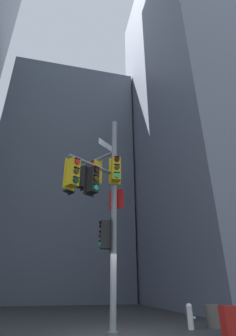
# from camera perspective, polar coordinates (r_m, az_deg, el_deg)

# --- Properties ---
(building_tower_right) EXTENTS (17.44, 17.44, 41.98)m
(building_tower_right) POSITION_cam_1_polar(r_m,az_deg,el_deg) (32.45, 21.72, 13.71)
(building_tower_right) COLOR slate
(building_tower_right) RESTS_ON ground
(building_mid_block) EXTENTS (15.32, 15.32, 28.27)m
(building_mid_block) POSITION_cam_1_polar(r_m,az_deg,el_deg) (35.20, -12.06, -3.78)
(building_mid_block) COLOR #4C5460
(building_mid_block) RESTS_ON ground
(signal_pole_assembly) EXTENTS (2.40, 4.11, 8.21)m
(signal_pole_assembly) POSITION_cam_1_polar(r_m,az_deg,el_deg) (10.22, -4.96, -5.17)
(signal_pole_assembly) COLOR gray
(signal_pole_assembly) RESTS_ON ground
(fire_hydrant) EXTENTS (0.33, 0.23, 0.88)m
(fire_hydrant) POSITION_cam_1_polar(r_m,az_deg,el_deg) (11.39, 16.05, -29.57)
(fire_hydrant) COLOR silver
(fire_hydrant) RESTS_ON ground
(newspaper_box) EXTENTS (0.45, 0.36, 0.89)m
(newspaper_box) POSITION_cam_1_polar(r_m,az_deg,el_deg) (10.09, 23.95, -29.26)
(newspaper_box) COLOR red
(newspaper_box) RESTS_ON ground
(trash_bin) EXTENTS (0.52, 0.52, 0.80)m
(trash_bin) POSITION_cam_1_polar(r_m,az_deg,el_deg) (12.12, 20.74, -28.98)
(trash_bin) COLOR #59514C
(trash_bin) RESTS_ON ground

